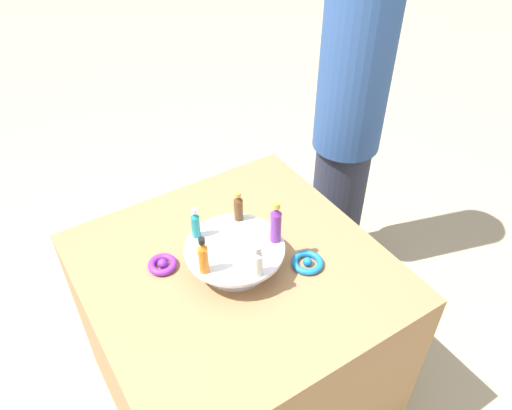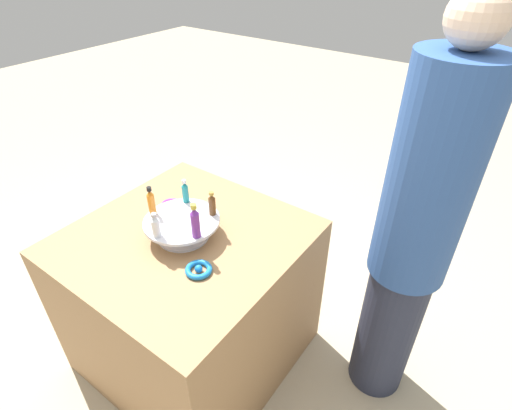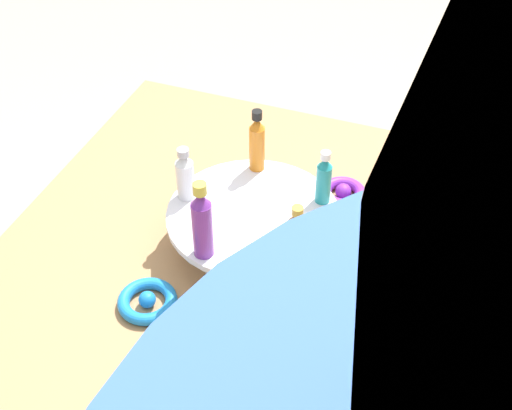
{
  "view_description": "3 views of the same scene",
  "coord_description": "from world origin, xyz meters",
  "px_view_note": "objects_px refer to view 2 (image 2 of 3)",
  "views": [
    {
      "loc": [
        0.53,
        0.95,
        1.93
      ],
      "look_at": [
        -0.12,
        -0.06,
        0.93
      ],
      "focal_mm": 35.0,
      "sensor_mm": 36.0,
      "label": 1
    },
    {
      "loc": [
        -1.0,
        0.87,
        1.83
      ],
      "look_at": [
        -0.27,
        -0.14,
        0.96
      ],
      "focal_mm": 28.0,
      "sensor_mm": 36.0,
      "label": 2
    },
    {
      "loc": [
        -0.88,
        -0.33,
        1.7
      ],
      "look_at": [
        -0.04,
        -0.02,
        0.91
      ],
      "focal_mm": 50.0,
      "sensor_mm": 36.0,
      "label": 3
    }
  ],
  "objects_px": {
    "bottle_clear": "(155,226)",
    "bottle_teal": "(185,192)",
    "display_stand": "(182,226)",
    "bottle_purple": "(195,222)",
    "bottle_orange": "(151,202)",
    "ribbon_bow_purple": "(171,205)",
    "person_figure": "(413,240)",
    "bottle_brown": "(212,204)",
    "ribbon_bow_blue": "(199,270)"
  },
  "relations": [
    {
      "from": "ribbon_bow_blue",
      "to": "display_stand",
      "type": "bearing_deg",
      "value": -31.31
    },
    {
      "from": "ribbon_bow_blue",
      "to": "ribbon_bow_purple",
      "type": "height_order",
      "value": "ribbon_bow_purple"
    },
    {
      "from": "bottle_purple",
      "to": "ribbon_bow_purple",
      "type": "relative_size",
      "value": 1.62
    },
    {
      "from": "bottle_teal",
      "to": "bottle_orange",
      "type": "bearing_deg",
      "value": 71.29
    },
    {
      "from": "bottle_orange",
      "to": "person_figure",
      "type": "xyz_separation_m",
      "value": [
        -0.93,
        -0.44,
        -0.05
      ]
    },
    {
      "from": "bottle_brown",
      "to": "bottle_teal",
      "type": "bearing_deg",
      "value": -0.71
    },
    {
      "from": "bottle_teal",
      "to": "person_figure",
      "type": "bearing_deg",
      "value": -161.11
    },
    {
      "from": "ribbon_bow_blue",
      "to": "ribbon_bow_purple",
      "type": "relative_size",
      "value": 1.11
    },
    {
      "from": "display_stand",
      "to": "bottle_purple",
      "type": "height_order",
      "value": "bottle_purple"
    },
    {
      "from": "display_stand",
      "to": "bottle_purple",
      "type": "bearing_deg",
      "value": 161.29
    },
    {
      "from": "bottle_clear",
      "to": "bottle_brown",
      "type": "xyz_separation_m",
      "value": [
        -0.08,
        -0.23,
        0.0
      ]
    },
    {
      "from": "display_stand",
      "to": "person_figure",
      "type": "bearing_deg",
      "value": -153.19
    },
    {
      "from": "ribbon_bow_purple",
      "to": "bottle_purple",
      "type": "bearing_deg",
      "value": 153.24
    },
    {
      "from": "bottle_purple",
      "to": "person_figure",
      "type": "height_order",
      "value": "person_figure"
    },
    {
      "from": "bottle_clear",
      "to": "ribbon_bow_purple",
      "type": "bearing_deg",
      "value": -52.05
    },
    {
      "from": "bottle_purple",
      "to": "bottle_teal",
      "type": "distance_m",
      "value": 0.25
    },
    {
      "from": "bottle_brown",
      "to": "bottle_teal",
      "type": "distance_m",
      "value": 0.15
    },
    {
      "from": "display_stand",
      "to": "bottle_orange",
      "type": "relative_size",
      "value": 2.4
    },
    {
      "from": "bottle_purple",
      "to": "display_stand",
      "type": "bearing_deg",
      "value": -18.71
    },
    {
      "from": "display_stand",
      "to": "ribbon_bow_blue",
      "type": "relative_size",
      "value": 3.03
    },
    {
      "from": "bottle_clear",
      "to": "ribbon_bow_blue",
      "type": "xyz_separation_m",
      "value": [
        -0.2,
        -0.01,
        -0.12
      ]
    },
    {
      "from": "bottle_orange",
      "to": "bottle_clear",
      "type": "bearing_deg",
      "value": 143.29
    },
    {
      "from": "ribbon_bow_blue",
      "to": "bottle_purple",
      "type": "bearing_deg",
      "value": -46.79
    },
    {
      "from": "bottle_purple",
      "to": "ribbon_bow_purple",
      "type": "distance_m",
      "value": 0.38
    },
    {
      "from": "display_stand",
      "to": "bottle_clear",
      "type": "height_order",
      "value": "bottle_clear"
    },
    {
      "from": "bottle_orange",
      "to": "person_figure",
      "type": "relative_size",
      "value": 0.08
    },
    {
      "from": "bottle_clear",
      "to": "bottle_teal",
      "type": "xyz_separation_m",
      "value": [
        0.07,
        -0.23,
        0.0
      ]
    },
    {
      "from": "bottle_clear",
      "to": "ribbon_bow_purple",
      "type": "relative_size",
      "value": 1.16
    },
    {
      "from": "display_stand",
      "to": "bottle_brown",
      "type": "relative_size",
      "value": 2.88
    },
    {
      "from": "bottle_brown",
      "to": "ribbon_bow_purple",
      "type": "relative_size",
      "value": 1.17
    },
    {
      "from": "ribbon_bow_purple",
      "to": "person_figure",
      "type": "distance_m",
      "value": 1.04
    },
    {
      "from": "bottle_clear",
      "to": "bottle_teal",
      "type": "height_order",
      "value": "bottle_teal"
    },
    {
      "from": "ribbon_bow_blue",
      "to": "person_figure",
      "type": "distance_m",
      "value": 0.81
    },
    {
      "from": "ribbon_bow_blue",
      "to": "bottle_orange",
      "type": "bearing_deg",
      "value": -14.12
    },
    {
      "from": "bottle_clear",
      "to": "ribbon_bow_purple",
      "type": "height_order",
      "value": "bottle_clear"
    },
    {
      "from": "bottle_orange",
      "to": "person_figure",
      "type": "distance_m",
      "value": 1.03
    },
    {
      "from": "bottle_purple",
      "to": "ribbon_bow_blue",
      "type": "height_order",
      "value": "bottle_purple"
    },
    {
      "from": "bottle_clear",
      "to": "bottle_teal",
      "type": "distance_m",
      "value": 0.25
    },
    {
      "from": "bottle_brown",
      "to": "ribbon_bow_purple",
      "type": "xyz_separation_m",
      "value": [
        0.27,
        -0.01,
        -0.12
      ]
    },
    {
      "from": "bottle_orange",
      "to": "bottle_clear",
      "type": "distance_m",
      "value": 0.15
    },
    {
      "from": "bottle_brown",
      "to": "bottle_teal",
      "type": "relative_size",
      "value": 0.99
    },
    {
      "from": "bottle_orange",
      "to": "bottle_clear",
      "type": "height_order",
      "value": "bottle_orange"
    },
    {
      "from": "person_figure",
      "to": "bottle_orange",
      "type": "bearing_deg",
      "value": -1.19
    },
    {
      "from": "bottle_brown",
      "to": "ribbon_bow_blue",
      "type": "bearing_deg",
      "value": 117.88
    },
    {
      "from": "display_stand",
      "to": "ribbon_bow_blue",
      "type": "bearing_deg",
      "value": 148.69
    },
    {
      "from": "bottle_purple",
      "to": "person_figure",
      "type": "distance_m",
      "value": 0.82
    },
    {
      "from": "bottle_orange",
      "to": "ribbon_bow_blue",
      "type": "relative_size",
      "value": 1.26
    },
    {
      "from": "bottle_orange",
      "to": "bottle_purple",
      "type": "height_order",
      "value": "bottle_purple"
    },
    {
      "from": "bottle_clear",
      "to": "ribbon_bow_blue",
      "type": "bearing_deg",
      "value": -176.86
    },
    {
      "from": "bottle_orange",
      "to": "ribbon_bow_blue",
      "type": "xyz_separation_m",
      "value": [
        -0.32,
        0.08,
        -0.13
      ]
    }
  ]
}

